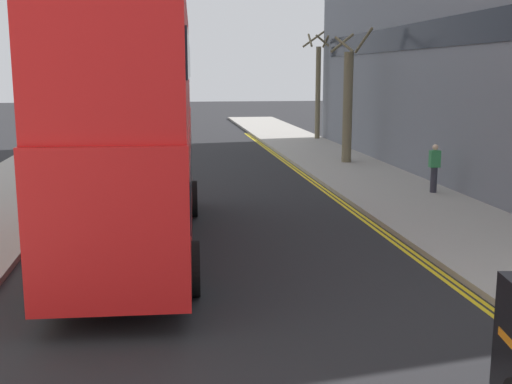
% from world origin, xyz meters
% --- Properties ---
extents(sidewalk_right, '(4.00, 80.00, 0.14)m').
position_xyz_m(sidewalk_right, '(6.50, 16.00, 0.07)').
color(sidewalk_right, '#9E9991').
rests_on(sidewalk_right, ground).
extents(kerb_line_outer, '(0.10, 56.00, 0.01)m').
position_xyz_m(kerb_line_outer, '(4.40, 14.00, 0.00)').
color(kerb_line_outer, yellow).
rests_on(kerb_line_outer, ground).
extents(kerb_line_inner, '(0.10, 56.00, 0.01)m').
position_xyz_m(kerb_line_inner, '(4.24, 14.00, 0.00)').
color(kerb_line_inner, yellow).
rests_on(kerb_line_inner, ground).
extents(double_decker_bus_away, '(3.16, 10.91, 5.64)m').
position_xyz_m(double_decker_bus_away, '(-1.90, 13.68, 3.03)').
color(double_decker_bus_away, red).
rests_on(double_decker_bus_away, ground).
extents(pedestrian_far, '(0.34, 0.22, 1.62)m').
position_xyz_m(pedestrian_far, '(7.65, 18.82, 0.99)').
color(pedestrian_far, '#2D2D38').
rests_on(pedestrian_far, sidewalk_right).
extents(street_tree_near, '(1.64, 1.49, 6.61)m').
position_xyz_m(street_tree_near, '(8.00, 36.72, 3.30)').
color(street_tree_near, '#6B6047').
rests_on(street_tree_near, sidewalk_right).
extents(street_tree_mid, '(1.64, 1.56, 5.86)m').
position_xyz_m(street_tree_mid, '(6.85, 26.43, 2.74)').
color(street_tree_mid, '#6B6047').
rests_on(street_tree_mid, sidewalk_right).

